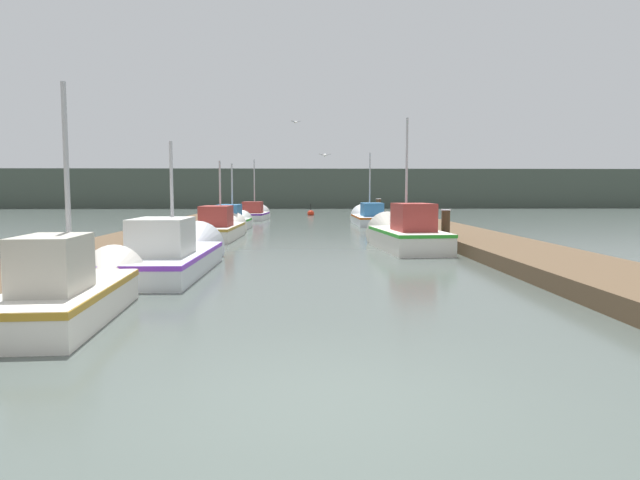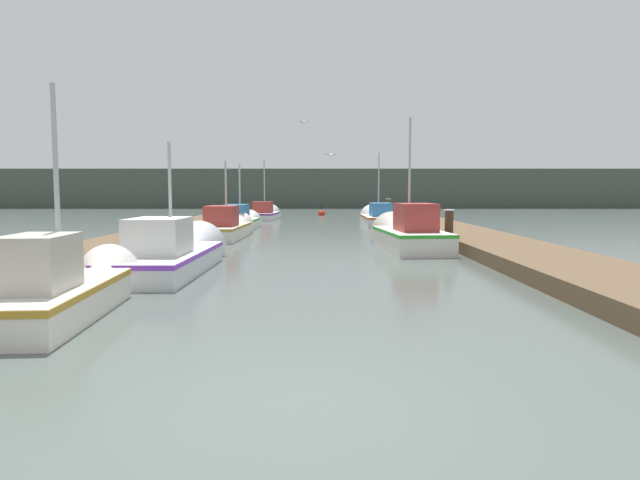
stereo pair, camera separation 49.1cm
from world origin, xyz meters
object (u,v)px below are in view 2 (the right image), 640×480
at_px(mooring_piling_2, 387,210).
at_px(seagull_lead, 330,155).
at_px(fishing_boat_5, 376,217).
at_px(seagull_1, 303,122).
at_px(fishing_boat_4, 240,222).
at_px(fishing_boat_6, 264,214).
at_px(fishing_boat_3, 227,227).
at_px(mooring_piling_1, 144,240).
at_px(fishing_boat_0, 67,288).
at_px(channel_buoy, 321,213).
at_px(fishing_boat_2, 406,234).
at_px(fishing_boat_1, 173,253).
at_px(mooring_piling_0, 448,229).

distance_m(mooring_piling_2, seagull_lead, 12.30).
distance_m(fishing_boat_5, mooring_piling_2, 3.32).
bearing_deg(fishing_boat_5, seagull_1, -154.22).
relative_size(fishing_boat_4, fishing_boat_6, 1.17).
xyz_separation_m(fishing_boat_3, mooring_piling_1, (-1.19, -7.56, 0.14)).
height_order(fishing_boat_0, fishing_boat_6, fishing_boat_6).
xyz_separation_m(mooring_piling_2, channel_buoy, (-4.26, 7.80, -0.57)).
bearing_deg(seagull_lead, fishing_boat_6, 100.13).
relative_size(fishing_boat_2, channel_buoy, 5.21).
height_order(fishing_boat_1, fishing_boat_3, fishing_boat_3).
distance_m(mooring_piling_0, seagull_1, 14.28).
bearing_deg(fishing_boat_5, seagull_lead, -110.21).
height_order(fishing_boat_6, mooring_piling_1, fishing_boat_6).
xyz_separation_m(fishing_boat_6, mooring_piling_0, (8.05, -19.54, 0.31)).
height_order(fishing_boat_1, fishing_boat_6, fishing_boat_6).
distance_m(fishing_boat_1, seagull_1, 18.10).
xyz_separation_m(channel_buoy, seagull_lead, (0.36, -19.11, 3.38)).
bearing_deg(mooring_piling_1, fishing_boat_1, -56.74).
relative_size(fishing_boat_6, seagull_1, 8.72).
bearing_deg(seagull_1, fishing_boat_0, -128.02).
distance_m(fishing_boat_2, seagull_lead, 7.22).
height_order(fishing_boat_3, seagull_lead, seagull_lead).
distance_m(fishing_boat_6, mooring_piling_1, 22.21).
xyz_separation_m(fishing_boat_1, fishing_boat_4, (-0.31, 14.31, 0.00)).
xyz_separation_m(fishing_boat_2, fishing_boat_5, (0.41, 14.23, -0.12)).
relative_size(fishing_boat_6, channel_buoy, 4.56).
bearing_deg(fishing_boat_4, mooring_piling_1, -92.14).
bearing_deg(channel_buoy, mooring_piling_2, -61.33).
distance_m(fishing_boat_0, fishing_boat_5, 25.38).
distance_m(fishing_boat_0, fishing_boat_4, 19.33).
distance_m(mooring_piling_0, mooring_piling_1, 9.79).
distance_m(fishing_boat_6, seagull_lead, 14.27).
distance_m(fishing_boat_4, channel_buoy, 16.37).
relative_size(fishing_boat_4, seagull_1, 10.20).
height_order(mooring_piling_0, seagull_1, seagull_1).
distance_m(fishing_boat_3, mooring_piling_2, 15.14).
bearing_deg(fishing_boat_3, fishing_boat_5, 54.39).
bearing_deg(fishing_boat_1, mooring_piling_2, 70.76).
bearing_deg(channel_buoy, fishing_boat_0, -96.98).
height_order(mooring_piling_0, channel_buoy, mooring_piling_0).
distance_m(fishing_boat_3, fishing_boat_6, 14.61).
relative_size(fishing_boat_3, mooring_piling_0, 4.41).
relative_size(fishing_boat_3, mooring_piling_1, 5.31).
bearing_deg(fishing_boat_6, fishing_boat_4, -87.41).
distance_m(fishing_boat_0, mooring_piling_2, 28.69).
distance_m(fishing_boat_2, fishing_boat_4, 11.66).
bearing_deg(seagull_lead, mooring_piling_2, 63.54).
bearing_deg(fishing_boat_2, seagull_lead, 107.36).
distance_m(mooring_piling_1, channel_buoy, 28.51).
distance_m(fishing_boat_5, mooring_piling_1, 19.07).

